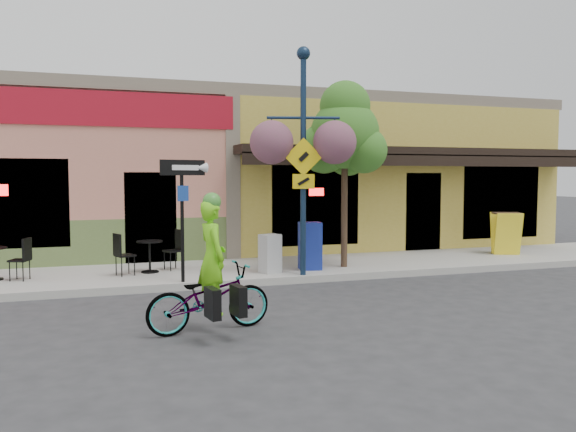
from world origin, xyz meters
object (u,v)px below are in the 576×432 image
object	(u,v)px
bicycle	(209,298)
newspaper_box_blue	(310,246)
lamp_post	(303,162)
street_tree	(345,173)
newspaper_box_grey	(270,254)
building	(236,175)
one_way_sign	(182,221)
cyclist_rider	(212,275)

from	to	relation	value
bicycle	newspaper_box_blue	world-z (taller)	newspaper_box_blue
bicycle	newspaper_box_blue	distance (m)	4.73
lamp_post	street_tree	bearing A→B (deg)	46.02
bicycle	newspaper_box_grey	distance (m)	4.06
building	bicycle	world-z (taller)	building
building	one_way_sign	world-z (taller)	building
building	cyclist_rider	distance (m)	10.38
bicycle	one_way_sign	xyz separation A→B (m)	(0.03, 3.10, 0.86)
building	street_tree	size ratio (longest dim) A/B	4.30
bicycle	street_tree	bearing A→B (deg)	-53.67
building	one_way_sign	bearing A→B (deg)	-110.88
cyclist_rider	newspaper_box_grey	world-z (taller)	cyclist_rider
bicycle	one_way_sign	size ratio (longest dim) A/B	0.77
building	cyclist_rider	size ratio (longest dim) A/B	11.28
building	cyclist_rider	world-z (taller)	building
bicycle	cyclist_rider	xyz separation A→B (m)	(0.05, 0.00, 0.33)
cyclist_rider	newspaper_box_grey	xyz separation A→B (m)	(1.88, 3.56, -0.25)
lamp_post	bicycle	bearing A→B (deg)	-113.11
newspaper_box_blue	bicycle	bearing A→B (deg)	-119.23
one_way_sign	street_tree	bearing A→B (deg)	-3.40
newspaper_box_grey	one_way_sign	bearing A→B (deg)	174.73
bicycle	cyclist_rider	distance (m)	0.33
cyclist_rider	newspaper_box_blue	xyz separation A→B (m)	(2.85, 3.73, -0.14)
newspaper_box_grey	lamp_post	bearing A→B (deg)	-56.97
street_tree	cyclist_rider	bearing A→B (deg)	-134.08
bicycle	lamp_post	bearing A→B (deg)	-48.19
bicycle	newspaper_box_grey	xyz separation A→B (m)	(1.93, 3.56, 0.09)
one_way_sign	street_tree	world-z (taller)	street_tree
one_way_sign	newspaper_box_blue	xyz separation A→B (m)	(2.87, 0.63, -0.66)
one_way_sign	newspaper_box_blue	distance (m)	3.01
lamp_post	building	bearing A→B (deg)	104.79
bicycle	newspaper_box_grey	size ratio (longest dim) A/B	2.20
lamp_post	newspaper_box_blue	distance (m)	1.97
bicycle	street_tree	distance (m)	5.66
street_tree	lamp_post	bearing A→B (deg)	-149.85
building	bicycle	bearing A→B (deg)	-104.89
building	newspaper_box_grey	size ratio (longest dim) A/B	22.12
bicycle	street_tree	xyz separation A→B (m)	(3.76, 3.83, 1.79)
bicycle	one_way_sign	distance (m)	3.22
street_tree	newspaper_box_grey	bearing A→B (deg)	-171.63
newspaper_box_grey	building	bearing A→B (deg)	64.62
lamp_post	newspaper_box_grey	xyz separation A→B (m)	(-0.58, 0.45, -1.94)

